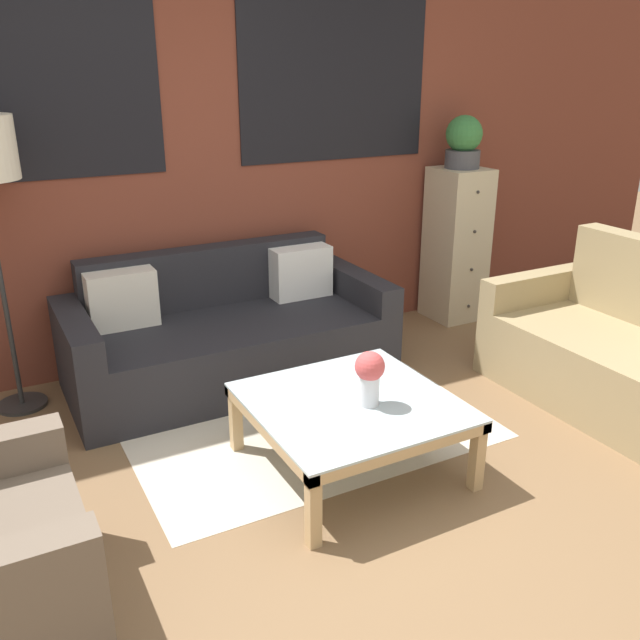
# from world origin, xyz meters

# --- Properties ---
(ground_plane) EXTENTS (16.00, 16.00, 0.00)m
(ground_plane) POSITION_xyz_m (0.00, 0.00, 0.00)
(ground_plane) COLOR brown
(wall_back_brick) EXTENTS (8.40, 0.09, 2.80)m
(wall_back_brick) POSITION_xyz_m (0.00, 2.44, 1.41)
(wall_back_brick) COLOR brown
(wall_back_brick) RESTS_ON ground_plane
(rug) EXTENTS (1.90, 1.46, 0.00)m
(rug) POSITION_xyz_m (0.08, 1.24, 0.00)
(rug) COLOR beige
(rug) RESTS_ON ground_plane
(couch_dark) EXTENTS (1.96, 0.88, 0.78)m
(couch_dark) POSITION_xyz_m (-0.06, 1.95, 0.28)
(couch_dark) COLOR #232328
(couch_dark) RESTS_ON ground_plane
(settee_vintage) EXTENTS (0.80, 1.54, 0.92)m
(settee_vintage) POSITION_xyz_m (1.82, 0.51, 0.31)
(settee_vintage) COLOR #99845B
(settee_vintage) RESTS_ON ground_plane
(coffee_table) EXTENTS (0.93, 0.93, 0.37)m
(coffee_table) POSITION_xyz_m (0.08, 0.69, 0.32)
(coffee_table) COLOR silver
(coffee_table) RESTS_ON ground_plane
(drawer_cabinet) EXTENTS (0.37, 0.41, 1.16)m
(drawer_cabinet) POSITION_xyz_m (1.88, 2.17, 0.58)
(drawer_cabinet) COLOR #C6B793
(drawer_cabinet) RESTS_ON ground_plane
(potted_plant) EXTENTS (0.26, 0.26, 0.38)m
(potted_plant) POSITION_xyz_m (1.88, 2.17, 1.34)
(potted_plant) COLOR #47474C
(potted_plant) RESTS_ON drawer_cabinet
(flower_vase) EXTENTS (0.14, 0.14, 0.27)m
(flower_vase) POSITION_xyz_m (0.14, 0.61, 0.53)
(flower_vase) COLOR silver
(flower_vase) RESTS_ON coffee_table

